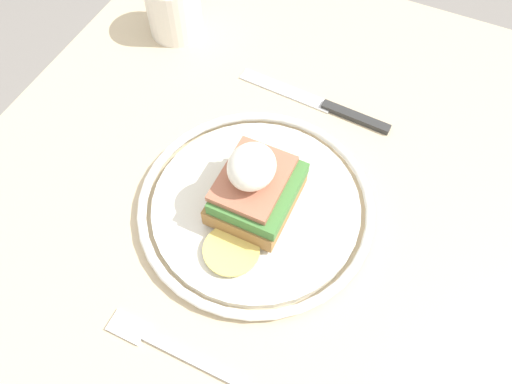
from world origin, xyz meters
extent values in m
cube|color=#C6B28E|center=(0.00, 0.00, 0.73)|extent=(0.87, 0.79, 0.03)
cylinder|color=#C6B28E|center=(0.38, 0.33, 0.36)|extent=(0.06, 0.06, 0.71)
cylinder|color=silver|center=(0.03, 0.06, 0.75)|extent=(0.22, 0.22, 0.01)
torus|color=white|center=(0.03, 0.06, 0.75)|extent=(0.25, 0.25, 0.01)
cube|color=#9E703D|center=(0.03, 0.06, 0.77)|extent=(0.09, 0.08, 0.02)
cube|color=#427A38|center=(0.03, 0.05, 0.79)|extent=(0.09, 0.07, 0.02)
cube|color=#AD664C|center=(0.03, 0.06, 0.80)|extent=(0.08, 0.06, 0.01)
ellipsoid|color=white|center=(0.02, 0.06, 0.82)|extent=(0.05, 0.05, 0.04)
cylinder|color=#EAD166|center=(-0.04, 0.05, 0.76)|extent=(0.06, 0.06, 0.00)
cube|color=silver|center=(-0.14, 0.04, 0.74)|extent=(0.01, 0.11, 0.00)
cube|color=silver|center=(-0.14, 0.11, 0.74)|extent=(0.02, 0.04, 0.00)
cube|color=#2D2D2D|center=(0.19, 0.00, 0.74)|extent=(0.02, 0.09, 0.01)
cube|color=silver|center=(0.20, 0.09, 0.74)|extent=(0.03, 0.13, 0.00)
cylinder|color=white|center=(0.24, 0.28, 0.78)|extent=(0.07, 0.07, 0.08)
camera|label=1|loc=(-0.22, -0.06, 1.21)|focal=35.00mm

